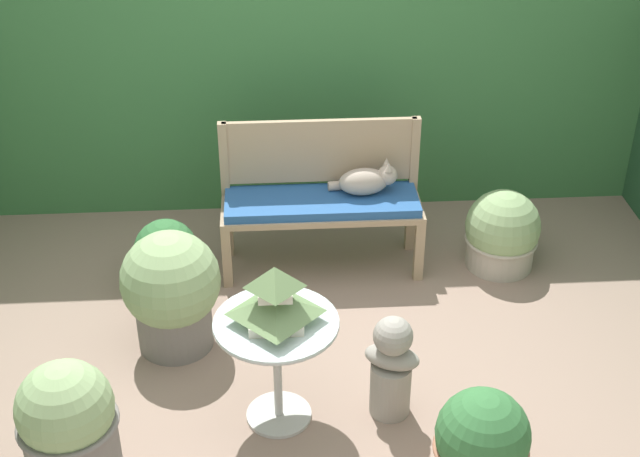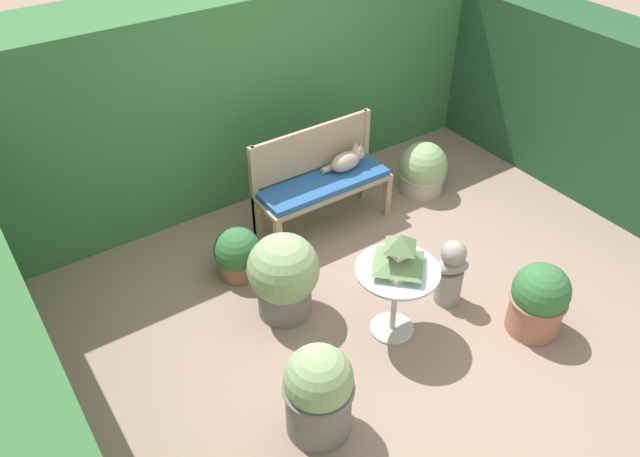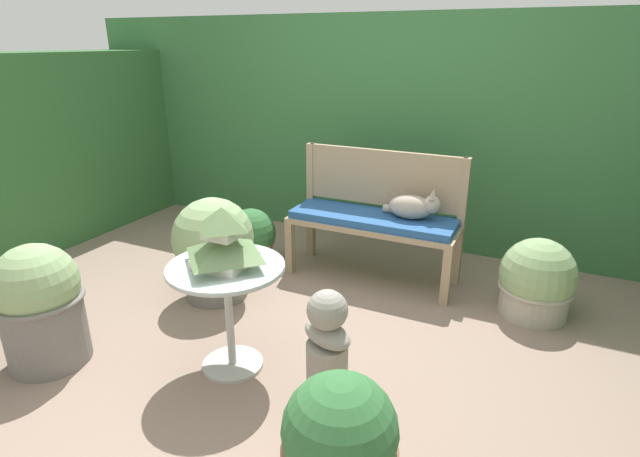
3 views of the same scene
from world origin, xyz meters
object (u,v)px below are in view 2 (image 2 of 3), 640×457
at_px(potted_plant_path_edge, 284,276).
at_px(patio_table, 396,283).
at_px(pagoda_birdhouse, 399,255).
at_px(potted_plant_hedge_corner, 423,170).
at_px(cat, 347,160).
at_px(potted_plant_bench_right, 238,254).
at_px(potted_plant_bench_left, 539,300).
at_px(garden_bust, 450,272).
at_px(potted_plant_patio_mid, 318,392).
at_px(garden_bench, 324,188).

bearing_deg(potted_plant_path_edge, patio_table, -48.12).
height_order(pagoda_birdhouse, potted_plant_hedge_corner, pagoda_birdhouse).
xyz_separation_m(cat, potted_plant_bench_right, (-1.29, -0.20, -0.40)).
bearing_deg(pagoda_birdhouse, potted_plant_bench_left, -33.28).
xyz_separation_m(garden_bust, potted_plant_patio_mid, (-1.57, -0.42, 0.06)).
distance_m(pagoda_birdhouse, potted_plant_hedge_corner, 2.10).
bearing_deg(cat, potted_plant_bench_left, -86.18).
distance_m(potted_plant_path_edge, potted_plant_bench_left, 1.97).
bearing_deg(potted_plant_bench_right, potted_plant_hedge_corner, 2.48).
height_order(pagoda_birdhouse, garden_bust, pagoda_birdhouse).
bearing_deg(garden_bust, potted_plant_patio_mid, -141.92).
relative_size(potted_plant_hedge_corner, potted_plant_patio_mid, 0.75).
xyz_separation_m(garden_bench, potted_plant_hedge_corner, (1.19, -0.06, -0.20)).
xyz_separation_m(potted_plant_path_edge, potted_plant_hedge_corner, (2.09, 0.71, -0.13)).
relative_size(potted_plant_bench_right, potted_plant_bench_left, 0.75).
xyz_separation_m(garden_bust, potted_plant_path_edge, (-1.18, 0.65, 0.08)).
height_order(garden_bench, potted_plant_bench_left, potted_plant_bench_left).
bearing_deg(cat, potted_plant_path_edge, -150.70).
xyz_separation_m(potted_plant_path_edge, potted_plant_patio_mid, (-0.39, -1.07, -0.01)).
bearing_deg(potted_plant_patio_mid, garden_bench, 54.63).
distance_m(potted_plant_bench_right, potted_plant_hedge_corner, 2.19).
bearing_deg(potted_plant_patio_mid, potted_plant_path_edge, 69.81).
relative_size(garden_bench, potted_plant_bench_left, 2.09).
relative_size(garden_bench, potted_plant_patio_mid, 1.79).
xyz_separation_m(patio_table, potted_plant_bench_right, (-0.68, 1.27, -0.28)).
bearing_deg(garden_bust, garden_bench, 124.01).
height_order(garden_bust, potted_plant_bench_left, potted_plant_bench_left).
xyz_separation_m(patio_table, pagoda_birdhouse, (-0.00, 0.00, 0.27)).
bearing_deg(potted_plant_hedge_corner, potted_plant_path_edge, -161.35).
bearing_deg(potted_plant_bench_left, garden_bust, 118.49).
xyz_separation_m(patio_table, garden_bust, (0.59, 0.01, -0.19)).
bearing_deg(cat, pagoda_birdhouse, -117.43).
bearing_deg(potted_plant_hedge_corner, potted_plant_bench_left, -106.45).
bearing_deg(potted_plant_bench_left, garden_bench, 106.61).
distance_m(garden_bust, potted_plant_path_edge, 1.35).
bearing_deg(potted_plant_bench_right, garden_bust, -44.73).
bearing_deg(garden_bust, pagoda_birdhouse, -156.09).
distance_m(potted_plant_bench_left, potted_plant_patio_mid, 1.92).
distance_m(pagoda_birdhouse, potted_plant_bench_right, 1.54).
xyz_separation_m(pagoda_birdhouse, potted_plant_path_edge, (-0.59, 0.66, -0.39)).
distance_m(garden_bench, potted_plant_path_edge, 1.19).
relative_size(pagoda_birdhouse, potted_plant_bench_right, 0.78).
bearing_deg(potted_plant_bench_right, potted_plant_bench_left, -49.43).
distance_m(patio_table, potted_plant_path_edge, 0.89).
xyz_separation_m(pagoda_birdhouse, potted_plant_bench_right, (-0.68, 1.27, -0.55)).
xyz_separation_m(potted_plant_hedge_corner, potted_plant_patio_mid, (-2.49, -1.77, 0.12)).
height_order(potted_plant_path_edge, potted_plant_bench_left, potted_plant_path_edge).
xyz_separation_m(garden_bench, pagoda_birdhouse, (-0.32, -1.42, 0.33)).
distance_m(garden_bench, garden_bust, 1.45).
height_order(garden_bench, garden_bust, garden_bust).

